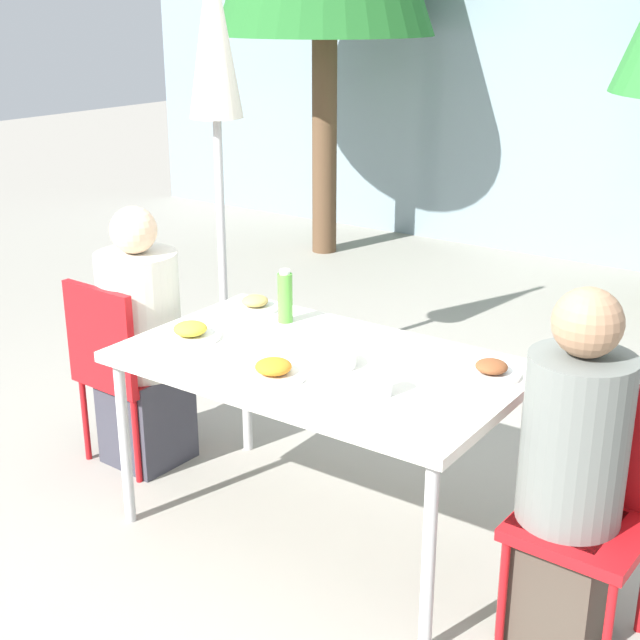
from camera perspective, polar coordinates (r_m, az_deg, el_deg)
The scene contains 14 objects.
ground_plane at distance 3.62m, azimuth -0.00°, elevation -13.34°, with size 24.00×24.00×0.00m, color gray.
dining_table at distance 3.30m, azimuth -0.00°, elevation -3.36°, with size 1.46×0.87×0.74m.
chair_left at distance 3.98m, azimuth -12.63°, elevation -2.55°, with size 0.42×0.42×0.86m.
person_left at distance 3.97m, azimuth -11.33°, elevation -1.68°, with size 0.35×0.35×1.17m.
chair_right at distance 3.01m, azimuth 17.11°, elevation -10.62°, with size 0.42×0.42×0.86m.
person_right at distance 2.92m, azimuth 15.75°, elevation -9.83°, with size 0.33×0.33×1.20m.
closed_umbrella at distance 4.52m, azimuth -6.72°, elevation 15.24°, with size 0.36×0.36×2.26m.
plate_0 at distance 3.17m, azimuth 10.91°, elevation -3.18°, with size 0.21×0.21×0.06m.
plate_1 at distance 3.11m, azimuth -3.00°, elevation -3.25°, with size 0.23×0.23×0.07m.
plate_2 at distance 3.50m, azimuth -8.29°, elevation -0.78°, with size 0.24×0.24×0.07m.
plate_3 at distance 3.80m, azimuth -4.18°, elevation 1.02°, with size 0.21×0.21×0.06m.
bottle at distance 3.62m, azimuth -2.25°, elevation 1.49°, with size 0.06×0.06×0.22m.
drinking_cup at distance 2.97m, azimuth 3.91°, elevation -3.96°, with size 0.08×0.08×0.10m.
salad_bowl at distance 3.20m, azimuth 0.74°, elevation -2.54°, with size 0.18×0.18×0.05m.
Camera 1 is at (1.74, -2.49, 1.97)m, focal length 50.00 mm.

